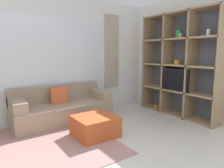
% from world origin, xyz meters
% --- Properties ---
extents(wall_back, '(6.31, 0.11, 2.70)m').
position_xyz_m(wall_back, '(0.00, 3.08, 1.36)').
color(wall_back, white).
rests_on(wall_back, ground_plane).
extents(wall_right, '(0.07, 4.25, 2.70)m').
position_xyz_m(wall_right, '(2.59, 1.53, 1.35)').
color(wall_right, white).
rests_on(wall_right, ground_plane).
extents(area_rug, '(2.37, 2.16, 0.01)m').
position_xyz_m(area_rug, '(-0.83, 1.70, 0.01)').
color(area_rug, gray).
rests_on(area_rug, ground_plane).
extents(shelving_unit, '(0.43, 1.93, 2.30)m').
position_xyz_m(shelving_unit, '(2.37, 1.47, 1.14)').
color(shelving_unit, '#515660').
rests_on(shelving_unit, ground_plane).
extents(couch_main, '(1.99, 0.84, 0.72)m').
position_xyz_m(couch_main, '(0.01, 2.62, 0.27)').
color(couch_main, gray).
rests_on(couch_main, ground_plane).
extents(ottoman, '(0.69, 0.63, 0.36)m').
position_xyz_m(ottoman, '(0.17, 1.51, 0.18)').
color(ottoman, '#B74C23').
rests_on(ottoman, ground_plane).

